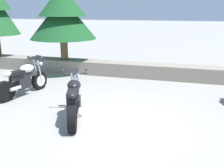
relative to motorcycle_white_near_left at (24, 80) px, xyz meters
name	(u,v)px	position (x,y,z in m)	size (l,w,h in m)	color
ground_plane	(116,124)	(3.45, -1.40, -0.49)	(120.00, 120.00, 0.00)	gray
stone_wall	(148,71)	(3.45, 3.40, -0.21)	(36.00, 0.80, 0.55)	gray
motorcycle_white_near_left	(24,80)	(0.00, 0.00, 0.00)	(0.74, 2.05, 1.18)	black
motorcycle_black_centre	(74,100)	(2.36, -1.35, 0.00)	(0.99, 1.98, 1.18)	black
pine_tree_mid_left	(62,14)	(-0.19, 3.31, 1.99)	(2.79, 2.79, 3.05)	brown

